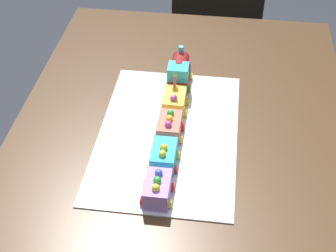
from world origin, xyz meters
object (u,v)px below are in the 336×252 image
Objects in this scene: chair at (216,32)px; cake_car_hopper_coral at (169,127)px; cake_car_flatbed_turquoise at (164,156)px; cake_car_gondola_lavender at (157,189)px; cake_car_caboose_lemon at (174,102)px; birthday_candle at (175,81)px; cake_locomotive at (179,72)px; dining_table at (180,158)px.

chair is 8.60× the size of cake_car_hopper_coral.
cake_car_flatbed_turquoise is at bearing 0.00° from cake_car_hopper_coral.
cake_car_hopper_coral is 1.00× the size of cake_car_gondola_lavender.
cake_car_caboose_lemon is (0.93, -0.09, 0.30)m from chair.
cake_car_caboose_lemon is 0.35m from cake_car_gondola_lavender.
cake_car_caboose_lemon is 0.07m from birthday_candle.
birthday_candle is at bearing 180.00° from cake_car_flatbed_turquoise.
cake_car_gondola_lavender is at bearing 85.97° from chair.
cake_car_gondola_lavender is at bearing 0.00° from cake_car_flatbed_turquoise.
cake_car_caboose_lemon is at bearing 0.00° from cake_locomotive.
cake_locomotive is at bearing -180.00° from birthday_candle.
dining_table is at bearing 167.50° from cake_car_flatbed_turquoise.
cake_car_caboose_lemon is at bearing 180.00° from cake_car_gondola_lavender.
birthday_candle reaches higher than dining_table.
cake_car_gondola_lavender is (0.12, 0.00, 0.00)m from cake_car_flatbed_turquoise.
chair is at bearing 175.45° from cake_car_flatbed_turquoise.
chair reaches higher than cake_car_hopper_coral.
cake_car_flatbed_turquoise is 0.12m from cake_car_gondola_lavender.
birthday_candle is at bearing 84.38° from chair.
birthday_candle reaches higher than chair.
cake_car_gondola_lavender is (0.26, -0.03, 0.14)m from dining_table.
chair is at bearing 173.41° from cake_locomotive.
cake_car_flatbed_turquoise and cake_car_gondola_lavender have the same top height.
dining_table is 0.29m from cake_car_gondola_lavender.
cake_car_flatbed_turquoise is at bearing -0.00° from birthday_candle.
chair reaches higher than cake_car_caboose_lemon.
cake_locomotive reaches higher than dining_table.
cake_locomotive is 0.37m from cake_car_flatbed_turquoise.
cake_car_flatbed_turquoise is 0.25m from birthday_candle.
cake_locomotive is 0.13m from cake_car_caboose_lemon.
cake_car_hopper_coral is at bearing -0.00° from birthday_candle.
cake_car_hopper_coral is at bearing 0.00° from cake_locomotive.
cake_locomotive is (-0.23, -0.03, 0.16)m from dining_table.
cake_locomotive is at bearing 180.00° from cake_car_hopper_coral.
cake_locomotive is at bearing 83.51° from chair.
cake_car_flatbed_turquoise is (0.37, 0.00, -0.02)m from cake_locomotive.
birthday_candle is (-0.01, 0.00, 0.07)m from cake_car_caboose_lemon.
cake_car_hopper_coral is at bearing 180.00° from cake_car_gondola_lavender.
cake_locomotive reaches higher than cake_car_hopper_coral.
cake_car_hopper_coral is at bearing -57.19° from dining_table.
dining_table is at bearing 86.64° from chair.
dining_table is 22.57× the size of birthday_candle.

